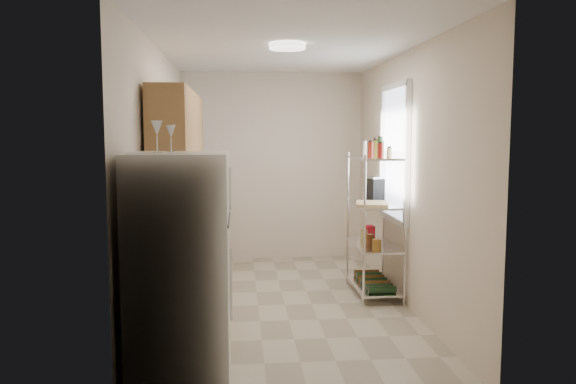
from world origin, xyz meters
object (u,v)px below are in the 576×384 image
(rice_cooker, at_px, (195,206))
(cutting_board, at_px, (372,204))
(frying_pan_large, at_px, (191,207))
(espresso_machine, at_px, (374,188))
(refrigerator, at_px, (180,271))

(rice_cooker, height_order, cutting_board, rice_cooker)
(frying_pan_large, relative_size, espresso_machine, 0.96)
(rice_cooker, distance_m, frying_pan_large, 0.48)
(frying_pan_large, xyz_separation_m, cutting_board, (1.94, -0.65, 0.10))
(refrigerator, distance_m, rice_cooker, 2.12)
(rice_cooker, bearing_deg, cutting_board, -5.76)
(refrigerator, xyz_separation_m, rice_cooker, (-0.06, 2.11, 0.18))
(rice_cooker, height_order, espresso_machine, espresso_machine)
(frying_pan_large, relative_size, cutting_board, 0.60)
(espresso_machine, bearing_deg, rice_cooker, 173.74)
(refrigerator, bearing_deg, frying_pan_large, 93.18)
(rice_cooker, bearing_deg, frying_pan_large, 100.64)
(refrigerator, distance_m, cutting_board, 2.64)
(rice_cooker, height_order, frying_pan_large, rice_cooker)
(refrigerator, height_order, cutting_board, refrigerator)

